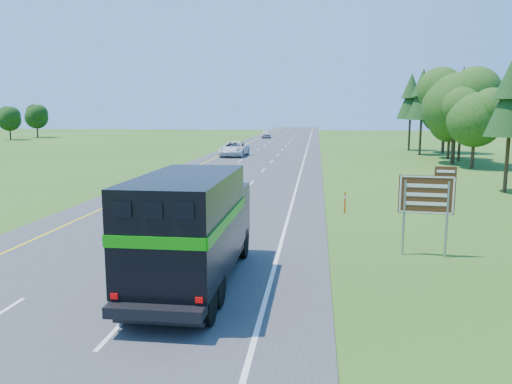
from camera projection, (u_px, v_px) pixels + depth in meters
ground at (10, 359)px, 11.53m from camera, size 300.00×300.00×0.00m
road at (259, 159)px, 60.54m from camera, size 15.00×260.00×0.04m
lane_markings at (259, 159)px, 60.53m from camera, size 11.15×260.00×0.01m
horse_truck at (192, 226)px, 15.98m from camera, size 2.71×8.43×3.73m
white_suv at (234, 149)px, 64.00m from camera, size 3.29×6.88×1.89m
far_car at (266, 134)px, 108.83m from camera, size 2.49×5.27×1.74m
exit_sign at (427, 198)px, 19.45m from camera, size 2.11×0.29×3.59m
delineator at (345, 202)px, 28.09m from camera, size 0.10×0.05×1.21m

